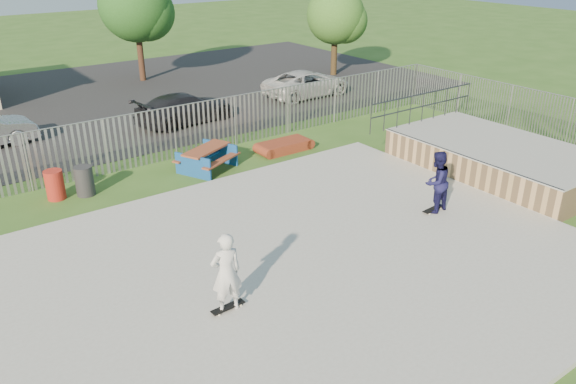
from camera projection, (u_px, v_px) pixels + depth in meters
ground at (299, 269)px, 14.12m from camera, size 120.00×120.00×0.00m
concrete_slab at (299, 266)px, 14.09m from camera, size 15.00×12.00×0.15m
quarter_pipe at (496, 158)px, 19.74m from camera, size 5.50×7.05×2.19m
fence at (237, 168)px, 17.63m from camera, size 26.04×16.02×2.00m
picnic_table at (207, 159)px, 20.05m from camera, size 2.43×2.26×0.82m
funbox at (284, 146)px, 21.93m from camera, size 1.94×0.97×0.39m
trash_bin_red at (55, 185)px, 17.75m from camera, size 0.57×0.57×0.96m
trash_bin_grey at (84, 181)px, 18.02m from camera, size 0.59×0.59×0.98m
parking_lot at (71, 105)px, 28.13m from camera, size 40.00×18.00×0.02m
car_dark at (185, 108)px, 25.05m from camera, size 4.78×2.40×1.33m
car_white at (307, 83)px, 29.37m from camera, size 4.86×2.33×1.34m
tree_mid at (135, 5)px, 31.26m from camera, size 4.07×4.07×6.28m
tree_right at (335, 15)px, 32.91m from camera, size 3.39×3.39×5.23m
skateboard_a at (433, 210)px, 16.78m from camera, size 0.81×0.27×0.08m
skateboard_b at (228, 308)px, 12.31m from camera, size 0.81×0.24×0.08m
skater_navy at (436, 182)px, 16.41m from camera, size 0.97×0.79×1.88m
skater_white at (226, 273)px, 11.94m from camera, size 0.74×0.53×1.88m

